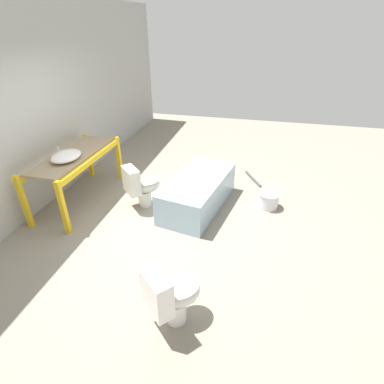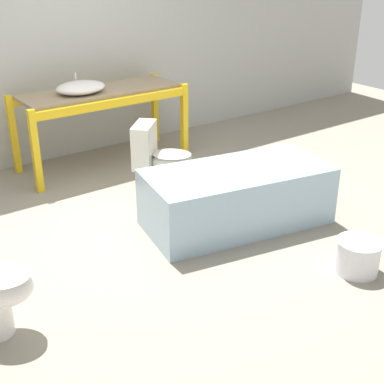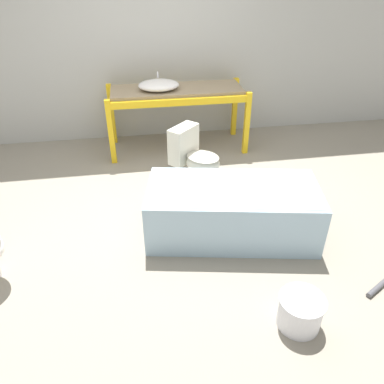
{
  "view_description": "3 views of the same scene",
  "coord_description": "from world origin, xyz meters",
  "px_view_note": "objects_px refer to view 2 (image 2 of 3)",
  "views": [
    {
      "loc": [
        -3.74,
        -1.53,
        2.8
      ],
      "look_at": [
        -0.12,
        -0.65,
        0.65
      ],
      "focal_mm": 28.0,
      "sensor_mm": 36.0,
      "label": 1
    },
    {
      "loc": [
        -2.35,
        -3.91,
        2.32
      ],
      "look_at": [
        -0.01,
        -0.68,
        0.49
      ],
      "focal_mm": 50.0,
      "sensor_mm": 36.0,
      "label": 2
    },
    {
      "loc": [
        -0.32,
        -3.52,
        2.43
      ],
      "look_at": [
        0.11,
        -0.82,
        0.68
      ],
      "focal_mm": 35.0,
      "sensor_mm": 36.0,
      "label": 3
    }
  ],
  "objects_px": {
    "toilet_far": "(160,159)",
    "bucket_white": "(358,256)",
    "sink_basin": "(81,87)",
    "bathtub_main": "(237,193)"
  },
  "relations": [
    {
      "from": "toilet_far",
      "to": "bucket_white",
      "type": "bearing_deg",
      "value": -122.82
    },
    {
      "from": "sink_basin",
      "to": "bathtub_main",
      "type": "distance_m",
      "value": 2.18
    },
    {
      "from": "sink_basin",
      "to": "toilet_far",
      "type": "height_order",
      "value": "sink_basin"
    },
    {
      "from": "bucket_white",
      "to": "sink_basin",
      "type": "bearing_deg",
      "value": 103.33
    },
    {
      "from": "bathtub_main",
      "to": "sink_basin",
      "type": "bearing_deg",
      "value": 115.27
    },
    {
      "from": "sink_basin",
      "to": "bathtub_main",
      "type": "xyz_separation_m",
      "value": [
        0.52,
        -2.02,
        -0.64
      ]
    },
    {
      "from": "bathtub_main",
      "to": "bucket_white",
      "type": "distance_m",
      "value": 1.22
    },
    {
      "from": "toilet_far",
      "to": "bucket_white",
      "type": "xyz_separation_m",
      "value": [
        0.46,
        -2.11,
        -0.25
      ]
    },
    {
      "from": "sink_basin",
      "to": "toilet_far",
      "type": "distance_m",
      "value": 1.26
    },
    {
      "from": "bucket_white",
      "to": "bathtub_main",
      "type": "bearing_deg",
      "value": 101.35
    }
  ]
}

